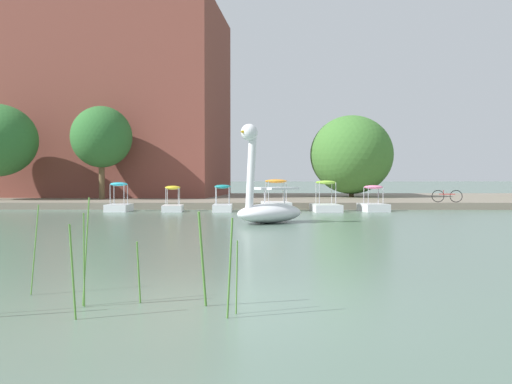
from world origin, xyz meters
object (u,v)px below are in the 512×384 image
at_px(pedal_boat_lime, 326,203).
at_px(swan_boat, 268,205).
at_px(tree_broadleaf_left, 102,137).
at_px(pedal_boat_cyan, 119,203).
at_px(pedal_boat_pink, 373,204).
at_px(tree_willow_near_path, 352,155).
at_px(bicycle_parked, 447,196).
at_px(parked_van, 7,182).
at_px(pedal_boat_orange, 276,202).
at_px(pedal_boat_yellow, 173,204).
at_px(pedal_boat_teal, 223,204).

bearing_deg(pedal_boat_lime, swan_boat, -111.76).
bearing_deg(tree_broadleaf_left, pedal_boat_cyan, -67.39).
distance_m(swan_boat, pedal_boat_pink, 9.69).
height_order(pedal_boat_cyan, tree_broadleaf_left, tree_broadleaf_left).
height_order(pedal_boat_lime, tree_willow_near_path, tree_willow_near_path).
xyz_separation_m(bicycle_parked, parked_van, (-28.58, 9.19, 0.69)).
bearing_deg(pedal_boat_cyan, tree_willow_near_path, 38.88).
distance_m(pedal_boat_lime, tree_broadleaf_left, 15.39).
xyz_separation_m(pedal_boat_cyan, bicycle_parked, (17.69, 2.20, 0.31)).
relative_size(pedal_boat_orange, bicycle_parked, 1.50).
bearing_deg(bicycle_parked, swan_boat, -135.27).
relative_size(bicycle_parked, parked_van, 0.36).
height_order(pedal_boat_pink, pedal_boat_cyan, pedal_boat_cyan).
height_order(swan_boat, parked_van, swan_boat).
bearing_deg(pedal_boat_yellow, tree_broadleaf_left, 129.76).
xyz_separation_m(pedal_boat_teal, bicycle_parked, (12.29, 2.40, 0.34)).
xyz_separation_m(swan_boat, pedal_boat_pink, (5.59, 7.91, -0.33)).
xyz_separation_m(swan_boat, pedal_boat_lime, (3.10, 7.76, -0.26)).
bearing_deg(pedal_boat_pink, pedal_boat_teal, -177.54).
height_order(tree_willow_near_path, parked_van, tree_willow_near_path).
distance_m(pedal_boat_teal, tree_willow_near_path, 14.45).
height_order(pedal_boat_orange, tree_willow_near_path, tree_willow_near_path).
xyz_separation_m(pedal_boat_cyan, tree_willow_near_path, (13.82, 11.15, 2.98)).
height_order(pedal_boat_lime, bicycle_parked, pedal_boat_lime).
bearing_deg(pedal_boat_cyan, bicycle_parked, 7.08).
relative_size(tree_willow_near_path, tree_broadleaf_left, 1.25).
bearing_deg(pedal_boat_teal, pedal_boat_pink, 2.46).
relative_size(swan_boat, pedal_boat_yellow, 2.03).
bearing_deg(bicycle_parked, pedal_boat_lime, -162.36).
bearing_deg(tree_willow_near_path, pedal_boat_teal, -126.58).
height_order(swan_boat, pedal_boat_teal, swan_boat).
bearing_deg(tree_broadleaf_left, pedal_boat_lime, -25.82).
bearing_deg(tree_broadleaf_left, tree_willow_near_path, 15.82).
bearing_deg(pedal_boat_yellow, bicycle_parked, 9.01).
distance_m(swan_boat, pedal_boat_lime, 8.36).
xyz_separation_m(tree_willow_near_path, tree_broadleaf_left, (-16.52, -4.68, 0.92)).
xyz_separation_m(pedal_boat_lime, tree_willow_near_path, (3.11, 11.17, 2.94)).
distance_m(pedal_boat_yellow, parked_van, 17.96).
relative_size(tree_broadleaf_left, bicycle_parked, 3.66).
bearing_deg(pedal_boat_lime, parked_van, 152.17).
bearing_deg(pedal_boat_pink, bicycle_parked, 24.75).
distance_m(pedal_boat_yellow, tree_broadleaf_left, 9.47).
relative_size(pedal_boat_teal, pedal_boat_yellow, 1.04).
height_order(pedal_boat_pink, parked_van, parked_van).
height_order(pedal_boat_teal, pedal_boat_cyan, pedal_boat_cyan).
height_order(pedal_boat_teal, parked_van, parked_van).
bearing_deg(tree_willow_near_path, swan_boat, -108.14).
bearing_deg(pedal_boat_orange, tree_broadleaf_left, 149.00).
distance_m(pedal_boat_pink, pedal_boat_orange, 5.06).
xyz_separation_m(pedal_boat_yellow, bicycle_parked, (14.87, 2.36, 0.33)).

